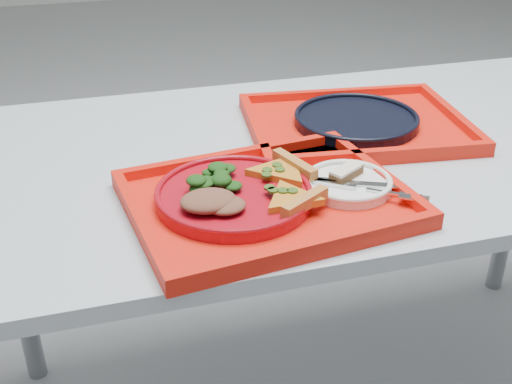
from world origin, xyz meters
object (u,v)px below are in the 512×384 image
at_px(dessert_bar, 346,172).
at_px(tray_far, 356,127).
at_px(tray_main, 267,203).
at_px(navy_plate, 356,121).
at_px(dinner_plate, 234,197).

bearing_deg(dessert_bar, tray_far, 30.64).
distance_m(tray_main, tray_far, 0.38).
xyz_separation_m(tray_far, navy_plate, (-0.00, 0.00, 0.01)).
bearing_deg(navy_plate, dinner_plate, -142.89).
distance_m(tray_main, dinner_plate, 0.06).
relative_size(tray_main, navy_plate, 1.73).
xyz_separation_m(tray_main, navy_plate, (0.27, 0.26, 0.01)).
distance_m(tray_far, dessert_bar, 0.28).
bearing_deg(dessert_bar, navy_plate, 30.64).
bearing_deg(dinner_plate, tray_main, -10.30).
xyz_separation_m(tray_main, dinner_plate, (-0.06, 0.01, 0.02)).
xyz_separation_m(dinner_plate, dessert_bar, (0.20, 0.01, 0.01)).
height_order(tray_far, dinner_plate, dinner_plate).
relative_size(tray_main, tray_far, 1.00).
xyz_separation_m(dinner_plate, navy_plate, (0.33, 0.25, -0.00)).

